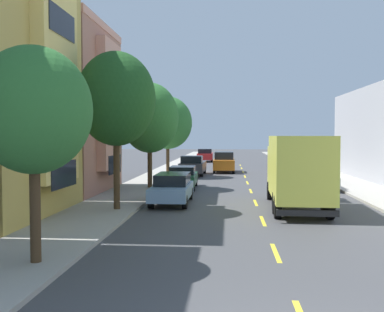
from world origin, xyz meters
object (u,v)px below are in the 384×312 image
street_tree_third (150,118)px  parked_wagon_sky (172,188)px  street_tree_nearest (34,111)px  parked_pickup_red (205,155)px  parked_sedan_forest (182,177)px  parked_wagon_black (305,170)px  parked_sedan_navy (280,160)px  parked_sedan_white (318,178)px  parked_pickup_charcoal (193,166)px  street_tree_second (116,99)px  parked_suv_champagne (292,163)px  moving_orange_sedan (224,162)px  delivery_box_truck (297,168)px  street_tree_farthest (168,123)px

street_tree_third → parked_wagon_sky: street_tree_third is taller
street_tree_nearest → street_tree_third: street_tree_third is taller
parked_pickup_red → parked_sedan_forest: (0.09, -30.77, -0.08)m
street_tree_third → parked_wagon_sky: bearing=-69.7°
parked_wagon_black → parked_sedan_navy: size_ratio=1.05×
parked_wagon_sky → parked_sedan_white: parked_wagon_sky is taller
street_tree_nearest → parked_pickup_charcoal: size_ratio=1.05×
street_tree_second → parked_wagon_sky: bearing=52.3°
parked_wagon_black → parked_suv_champagne: size_ratio=0.99×
parked_suv_champagne → parked_wagon_black: bearing=-89.6°
street_tree_nearest → parked_sedan_forest: street_tree_nearest is taller
parked_pickup_red → parked_wagon_black: (8.87, -25.14, -0.02)m
parked_suv_champagne → moving_orange_sedan: same height
parked_pickup_charcoal → street_tree_second: bearing=-95.6°
parked_suv_champagne → delivery_box_truck: bearing=-97.1°
street_tree_third → parked_sedan_forest: 4.39m
delivery_box_truck → parked_sedan_white: size_ratio=1.74×
parked_sedan_navy → delivery_box_truck: bearing=-94.9°
parked_wagon_sky → moving_orange_sedan: moving_orange_sedan is taller
street_tree_second → moving_orange_sedan: (4.60, 22.83, -4.08)m
street_tree_farthest → moving_orange_sedan: (4.60, 5.53, -3.52)m
street_tree_nearest → parked_pickup_red: street_tree_nearest is taller
parked_wagon_black → parked_pickup_charcoal: bearing=153.8°
parked_wagon_black → parked_sedan_white: bearing=-90.9°
street_tree_third → moving_orange_sedan: 15.33m
street_tree_farthest → delivery_box_truck: size_ratio=0.83×
street_tree_second → street_tree_third: street_tree_second is taller
street_tree_third → street_tree_nearest: bearing=-90.0°
parked_wagon_black → street_tree_nearest: bearing=-114.5°
street_tree_third → parked_pickup_red: bearing=86.5°
parked_sedan_forest → parked_pickup_red: bearing=90.2°
parked_sedan_white → delivery_box_truck: bearing=-107.2°
street_tree_second → parked_sedan_white: 14.97m
parked_wagon_sky → parked_sedan_forest: size_ratio=1.04×
street_tree_nearest → moving_orange_sedan: street_tree_nearest is taller
street_tree_second → street_tree_farthest: bearing=90.0°
parked_wagon_sky → parked_pickup_red: bearing=90.4°
street_tree_second → parked_pickup_charcoal: bearing=84.4°
street_tree_second → parked_suv_champagne: size_ratio=1.47×
parked_pickup_red → parked_sedan_forest: 30.77m
street_tree_second → parked_sedan_white: bearing=41.6°
street_tree_second → moving_orange_sedan: street_tree_second is taller
parked_pickup_red → parked_sedan_white: size_ratio=1.18×
parked_sedan_forest → parked_sedan_navy: size_ratio=1.00×
street_tree_third → parked_suv_champagne: (10.75, 13.13, -3.58)m
street_tree_third → parked_pickup_charcoal: size_ratio=1.25×
moving_orange_sedan → parked_pickup_red: bearing=98.8°
parked_wagon_sky → moving_orange_sedan: size_ratio=0.98×
parked_sedan_navy → moving_orange_sedan: bearing=-124.3°
parked_pickup_red → parked_sedan_white: 31.91m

